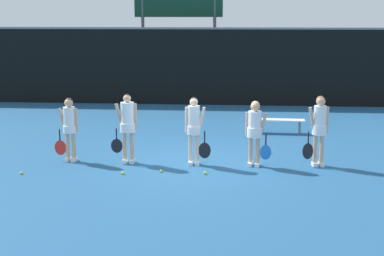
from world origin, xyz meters
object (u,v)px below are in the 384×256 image
at_px(tennis_ball_2, 123,173).
at_px(tennis_ball_3, 205,173).
at_px(bench_courtside, 277,121).
at_px(player_1, 127,122).
at_px(tennis_ball_4, 270,152).
at_px(scoreboard, 178,5).
at_px(player_2, 194,126).
at_px(tennis_ball_1, 21,173).
at_px(player_0, 69,124).
at_px(player_3, 255,128).
at_px(tennis_ball_0, 161,171).
at_px(player_4, 319,125).

bearing_deg(tennis_ball_2, tennis_ball_3, 4.73).
bearing_deg(bench_courtside, player_1, -133.99).
bearing_deg(player_1, tennis_ball_4, 15.49).
relative_size(scoreboard, tennis_ball_4, 74.31).
distance_m(player_1, player_2, 1.67).
xyz_separation_m(player_2, tennis_ball_4, (1.96, 1.19, -0.95)).
distance_m(tennis_ball_1, tennis_ball_3, 4.30).
xyz_separation_m(player_0, player_3, (4.65, -0.09, 0.01)).
xyz_separation_m(player_2, tennis_ball_0, (-0.73, -0.75, -0.95)).
relative_size(bench_courtside, tennis_ball_1, 25.69).
bearing_deg(player_4, tennis_ball_3, -171.33).
xyz_separation_m(tennis_ball_0, tennis_ball_2, (-0.87, -0.24, 0.00)).
xyz_separation_m(player_4, tennis_ball_4, (-1.09, 1.06, -0.99)).
xyz_separation_m(player_3, tennis_ball_4, (0.47, 1.20, -0.93)).
height_order(tennis_ball_0, tennis_ball_4, tennis_ball_4).
distance_m(player_0, tennis_ball_0, 2.73).
height_order(player_3, tennis_ball_2, player_3).
height_order(scoreboard, tennis_ball_2, scoreboard).
distance_m(tennis_ball_0, tennis_ball_3, 1.05).
relative_size(player_1, tennis_ball_2, 24.77).
bearing_deg(tennis_ball_1, player_3, 11.88).
height_order(bench_courtside, player_3, player_3).
bearing_deg(player_3, tennis_ball_0, -152.49).
xyz_separation_m(player_1, tennis_ball_4, (3.63, 1.16, -1.00)).
height_order(player_0, player_1, player_1).
bearing_deg(tennis_ball_0, player_3, 18.48).
distance_m(player_0, player_1, 1.50).
distance_m(scoreboard, tennis_ball_0, 11.68).
bearing_deg(tennis_ball_1, player_4, 10.33).
xyz_separation_m(bench_courtside, tennis_ball_2, (-3.93, -4.77, -0.34)).
xyz_separation_m(tennis_ball_2, tennis_ball_4, (3.56, 2.17, -0.00)).
bearing_deg(scoreboard, bench_courtside, -59.61).
bearing_deg(tennis_ball_2, player_2, 31.59).
height_order(player_4, tennis_ball_0, player_4).
xyz_separation_m(player_0, player_2, (3.16, -0.08, 0.04)).
bearing_deg(player_0, tennis_ball_4, 16.05).
bearing_deg(player_0, tennis_ball_1, -119.53).
height_order(player_2, tennis_ball_2, player_2).
distance_m(player_0, tennis_ball_2, 2.10).
relative_size(player_1, tennis_ball_4, 24.92).
xyz_separation_m(bench_courtside, player_1, (-4.00, -3.76, 0.66)).
bearing_deg(scoreboard, player_1, -91.36).
height_order(player_0, tennis_ball_4, player_0).
xyz_separation_m(scoreboard, tennis_ball_2, (-0.17, -11.18, -4.00)).
xyz_separation_m(scoreboard, tennis_ball_0, (0.70, -10.94, -4.00)).
height_order(tennis_ball_1, tennis_ball_3, tennis_ball_3).
bearing_deg(tennis_ball_3, tennis_ball_0, 175.75).
relative_size(player_1, player_4, 1.01).
height_order(player_0, tennis_ball_1, player_0).
bearing_deg(tennis_ball_2, bench_courtside, 50.53).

